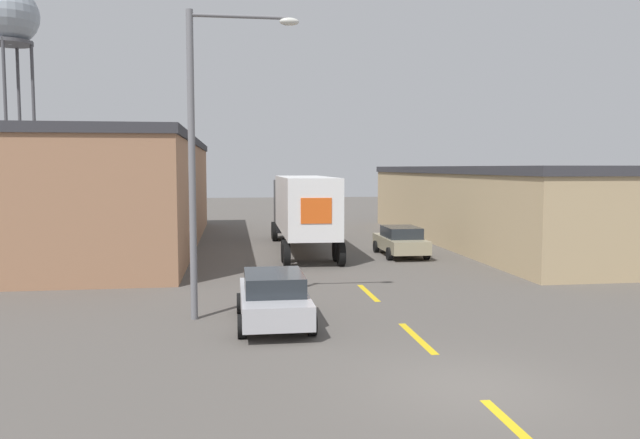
{
  "coord_description": "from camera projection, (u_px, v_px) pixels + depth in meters",
  "views": [
    {
      "loc": [
        -4.66,
        -11.58,
        4.37
      ],
      "look_at": [
        -0.96,
        14.82,
        2.15
      ],
      "focal_mm": 35.0,
      "sensor_mm": 36.0,
      "label": 1
    }
  ],
  "objects": [
    {
      "name": "parked_car_right_far",
      "position": [
        401.0,
        241.0,
        30.86
      ],
      "size": [
        2.04,
        4.44,
        1.47
      ],
      "color": "tan",
      "rests_on": "ground_plane"
    },
    {
      "name": "warehouse_right",
      "position": [
        538.0,
        204.0,
        36.95
      ],
      "size": [
        13.45,
        26.65,
        4.45
      ],
      "color": "tan",
      "rests_on": "ground_plane"
    },
    {
      "name": "water_tower",
      "position": [
        9.0,
        20.0,
        53.12
      ],
      "size": [
        4.94,
        4.94,
        19.79
      ],
      "color": "#47474C",
      "rests_on": "ground_plane"
    },
    {
      "name": "parked_car_left_near",
      "position": [
        274.0,
        297.0,
        17.4
      ],
      "size": [
        2.04,
        4.44,
        1.47
      ],
      "color": "#B2B2B7",
      "rests_on": "ground_plane"
    },
    {
      "name": "road_centerline",
      "position": [
        417.0,
        338.0,
        16.03
      ],
      "size": [
        0.2,
        14.63,
        0.01
      ],
      "color": "gold",
      "rests_on": "ground_plane"
    },
    {
      "name": "ground_plane",
      "position": [
        470.0,
        387.0,
        12.44
      ],
      "size": [
        160.0,
        160.0,
        0.0
      ],
      "primitive_type": "plane",
      "color": "#56514C"
    },
    {
      "name": "semi_truck",
      "position": [
        302.0,
        206.0,
        32.99
      ],
      "size": [
        2.88,
        13.02,
        3.92
      ],
      "rotation": [
        0.0,
        0.0,
        -0.01
      ],
      "color": "black",
      "rests_on": "ground_plane"
    },
    {
      "name": "street_lamp",
      "position": [
        205.0,
        142.0,
        17.66
      ],
      "size": [
        3.17,
        0.32,
        8.76
      ],
      "color": "slate",
      "rests_on": "ground_plane"
    },
    {
      "name": "warehouse_left",
      "position": [
        108.0,
        192.0,
        34.7
      ],
      "size": [
        9.93,
        26.11,
        6.0
      ],
      "color": "#9E7051",
      "rests_on": "ground_plane"
    }
  ]
}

